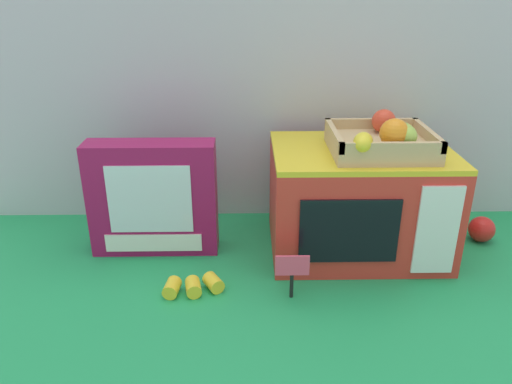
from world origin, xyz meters
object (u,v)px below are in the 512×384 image
at_px(price_sign, 292,270).
at_px(food_groups_crate, 383,140).
at_px(loose_toy_apple, 482,229).
at_px(loose_toy_banana, 193,286).
at_px(cookie_set_box, 153,198).
at_px(toy_microwave, 358,200).

bearing_deg(price_sign, food_groups_crate, 39.95).
bearing_deg(food_groups_crate, loose_toy_apple, 11.55).
distance_m(food_groups_crate, price_sign, 0.35).
distance_m(price_sign, loose_toy_banana, 0.21).
relative_size(food_groups_crate, cookie_set_box, 0.74).
height_order(food_groups_crate, price_sign, food_groups_crate).
bearing_deg(loose_toy_banana, cookie_set_box, 119.69).
height_order(toy_microwave, food_groups_crate, food_groups_crate).
bearing_deg(price_sign, cookie_set_box, 146.28).
bearing_deg(loose_toy_apple, cookie_set_box, -178.10).
bearing_deg(toy_microwave, food_groups_crate, -41.10).
bearing_deg(loose_toy_apple, toy_microwave, -175.05).
height_order(loose_toy_banana, loose_toy_apple, loose_toy_apple).
bearing_deg(price_sign, toy_microwave, 49.92).
bearing_deg(loose_toy_banana, food_groups_crate, 20.35).
distance_m(food_groups_crate, loose_toy_apple, 0.39).
relative_size(price_sign, loose_toy_apple, 1.54).
bearing_deg(price_sign, loose_toy_apple, 25.16).
bearing_deg(food_groups_crate, loose_toy_banana, -159.65).
relative_size(toy_microwave, food_groups_crate, 1.85).
height_order(food_groups_crate, loose_toy_banana, food_groups_crate).
height_order(cookie_set_box, loose_toy_banana, cookie_set_box).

